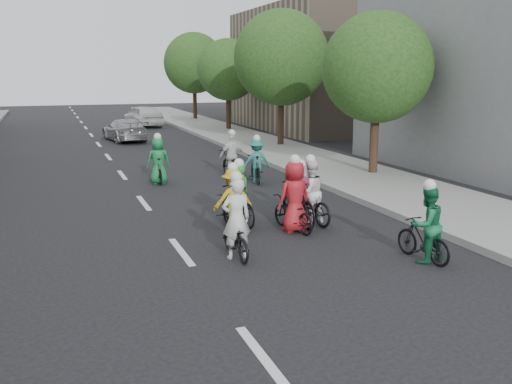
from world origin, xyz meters
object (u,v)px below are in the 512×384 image
follow_car_lead (124,130)px  follow_car_trail (143,116)px  cyclist_4 (294,204)px  cyclist_8 (232,161)px  cyclist_2 (233,205)px  cyclist_1 (425,231)px  cyclist_3 (299,200)px  cyclist_7 (256,164)px  cyclist_9 (158,165)px  cyclist_0 (235,230)px  cyclist_6 (309,198)px  cyclist_5 (238,201)px

follow_car_lead → follow_car_trail: (2.39, 8.46, 0.14)m
cyclist_4 → cyclist_8: size_ratio=1.03×
cyclist_2 → follow_car_trail: cyclist_2 is taller
cyclist_4 → follow_car_trail: size_ratio=0.42×
cyclist_1 → cyclist_3: cyclist_1 is taller
follow_car_trail → cyclist_3: bearing=78.9°
cyclist_7 → cyclist_9: 3.41m
cyclist_0 → follow_car_lead: 21.85m
cyclist_6 → follow_car_lead: cyclist_6 is taller
cyclist_7 → follow_car_trail: bearing=-79.8°
cyclist_2 → cyclist_5: cyclist_5 is taller
cyclist_0 → cyclist_3: cyclist_0 is taller
cyclist_6 → cyclist_4: bearing=33.1°
cyclist_2 → cyclist_9: (-0.61, 6.56, 0.04)m
cyclist_3 → cyclist_9: 7.14m
cyclist_3 → cyclist_5: 1.53m
cyclist_5 → cyclist_9: cyclist_9 is taller
cyclist_6 → cyclist_1: bearing=95.4°
follow_car_lead → cyclist_2: bearing=81.8°
cyclist_0 → follow_car_lead: bearing=-91.4°
cyclist_2 → cyclist_6: cyclist_6 is taller
follow_car_lead → cyclist_1: bearing=88.9°
cyclist_4 → cyclist_8: 7.61m
cyclist_4 → cyclist_7: 6.28m
cyclist_1 → cyclist_3: size_ratio=0.90×
cyclist_3 → cyclist_2: bearing=-7.5°
cyclist_4 → follow_car_lead: bearing=-96.2°
cyclist_6 → follow_car_trail: 28.27m
cyclist_2 → follow_car_trail: bearing=-94.5°
cyclist_5 → cyclist_6: size_ratio=0.88×
cyclist_8 → follow_car_trail: size_ratio=0.41×
cyclist_2 → cyclist_3: cyclist_3 is taller
cyclist_2 → cyclist_5: (0.26, 0.37, -0.01)m
cyclist_6 → cyclist_3: bearing=15.9°
cyclist_7 → follow_car_lead: (-2.68, 14.28, -0.03)m
cyclist_0 → cyclist_7: size_ratio=1.09×
cyclist_1 → cyclist_5: (-2.67, 4.05, -0.05)m
cyclist_2 → cyclist_6: (2.03, -0.04, 0.02)m
cyclist_6 → follow_car_lead: 19.92m
cyclist_4 → follow_car_lead: cyclist_4 is taller
cyclist_7 → follow_car_lead: bearing=-69.9°
cyclist_7 → follow_car_trail: (-0.29, 22.74, 0.11)m
cyclist_5 → cyclist_1: bearing=113.0°
cyclist_4 → cyclist_9: 7.47m
cyclist_2 → cyclist_8: size_ratio=0.91×
cyclist_2 → follow_car_lead: 19.77m
cyclist_5 → follow_car_lead: cyclist_5 is taller
cyclist_2 → follow_car_trail: (2.34, 28.23, 0.15)m
cyclist_3 → cyclist_4: cyclist_4 is taller
cyclist_6 → follow_car_trail: bearing=-99.0°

